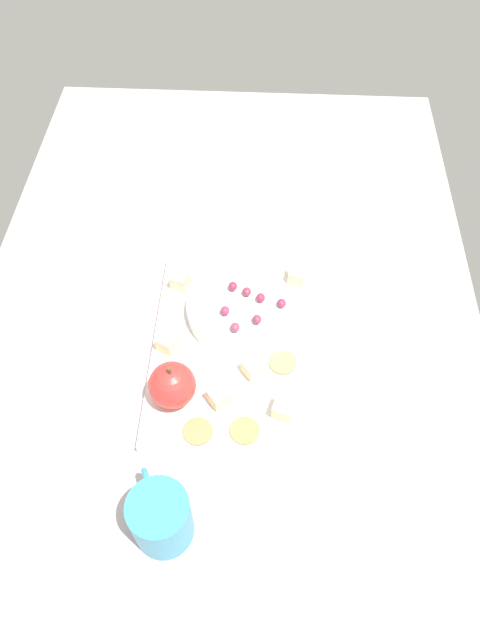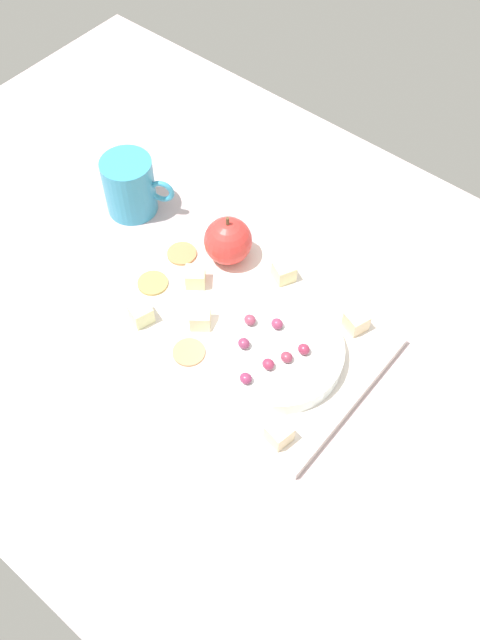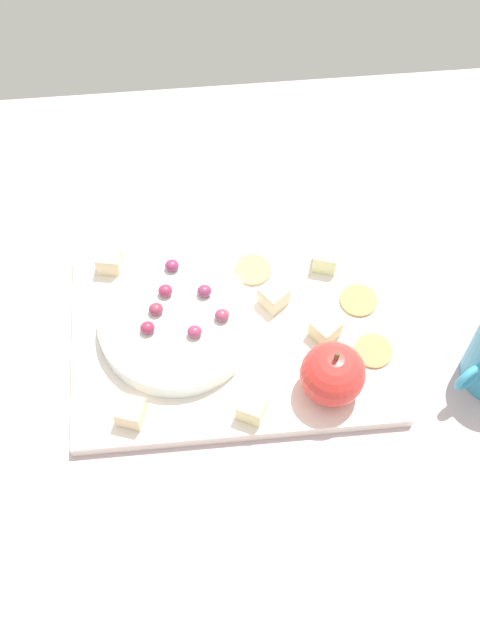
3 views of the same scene
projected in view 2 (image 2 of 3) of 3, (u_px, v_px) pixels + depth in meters
The scene contains 22 objects.
table at pixel (257, 338), 95.38cm from camera, with size 140.74×84.74×3.23cm, color #BFA8AC.
platter at pixel (245, 330), 93.20cm from camera, with size 36.18×25.16×1.61cm, color white.
serving_dish at pixel (277, 351), 88.86cm from camera, with size 17.43×17.43×2.42cm, color white.
apple_whole at pixel (228, 241), 96.75cm from camera, with size 6.94×6.94×6.94cm, color red.
apple_stem at pixel (228, 221), 93.40cm from camera, with size 0.50×0.50×1.20cm, color brown.
cheese_cube_0 at pixel (196, 277), 95.71cm from camera, with size 2.73×2.73×2.73cm, color beige.
cheese_cube_1 at pixel (200, 318), 91.70cm from camera, with size 2.73×2.73×2.73cm, color beige.
cheese_cube_2 at pixel (141, 314), 92.10cm from camera, with size 2.73×2.73×2.73cm, color beige.
cheese_cube_3 at pixel (284, 272), 96.24cm from camera, with size 2.73×2.73×2.73cm, color beige.
cheese_cube_4 at pixel (356, 321), 91.38cm from camera, with size 2.73×2.73×2.73cm, color beige.
cheese_cube_5 at pixel (279, 434), 82.03cm from camera, with size 2.73×2.73×2.73cm, color beige.
cracker_0 at pixel (189, 352), 89.97cm from camera, with size 4.33×4.33×0.40cm, color tan.
cracker_1 at pixel (153, 283), 96.55cm from camera, with size 4.33×4.33×0.40cm, color tan.
cracker_2 at pixel (182, 254), 99.66cm from camera, with size 4.33×4.33×0.40cm, color tan.
grape_0 at pixel (276, 325), 88.91cm from camera, with size 1.62×1.46×1.40cm, color #953558.
grape_1 at pixel (244, 343), 87.31cm from camera, with size 1.62×1.46×1.39cm, color #873254.
grape_2 at pixel (287, 357), 86.16cm from camera, with size 1.62×1.46×1.34cm, color #8C3349.
grape_3 at pixel (246, 378), 84.42cm from camera, with size 1.62×1.46×1.31cm, color #8B2F55.
grape_4 at pixel (251, 320), 89.34cm from camera, with size 1.62×1.46×1.42cm, color #983C56.
grape_5 at pixel (304, 349), 86.78cm from camera, with size 1.62×1.46×1.43cm, color #912B47.
grape_6 at pixel (268, 364), 85.54cm from camera, with size 1.62×1.46×1.39cm, color #962D4C.
cup at pixel (130, 186), 103.51cm from camera, with size 10.46×7.83×9.42cm.
Camera 2 is at (31.33, -41.91, 81.44)cm, focal length 38.27 mm.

